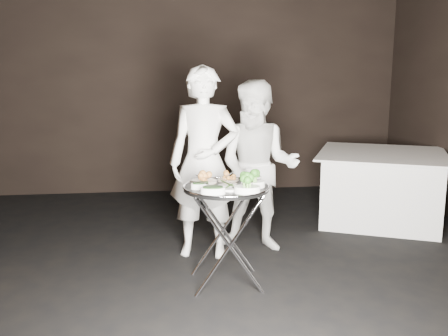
{
  "coord_description": "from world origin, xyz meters",
  "views": [
    {
      "loc": [
        -0.4,
        -3.69,
        1.74
      ],
      "look_at": [
        0.09,
        0.32,
        0.95
      ],
      "focal_mm": 40.0,
      "sensor_mm": 36.0,
      "label": 1
    }
  ],
  "objects": [
    {
      "name": "spinach_bowl_a",
      "position": [
        -0.12,
        0.12,
        0.86
      ],
      "size": [
        0.19,
        0.15,
        0.07
      ],
      "rotation": [
        0.0,
        0.0,
        0.33
      ],
      "color": "white",
      "rests_on": "serving_tray"
    },
    {
      "name": "broccoli_bowl_b",
      "position": [
        0.22,
        -0.06,
        0.87
      ],
      "size": [
        0.2,
        0.15,
        0.08
      ],
      "rotation": [
        0.0,
        0.0,
        -0.02
      ],
      "color": "white",
      "rests_on": "serving_tray"
    },
    {
      "name": "potato_plate_a",
      "position": [
        -0.08,
        0.33,
        0.86
      ],
      "size": [
        0.22,
        0.22,
        0.08
      ],
      "rotation": [
        0.0,
        0.0,
        0.29
      ],
      "color": "beige",
      "rests_on": "serving_tray"
    },
    {
      "name": "asparagus_plate_a",
      "position": [
        0.1,
        0.17,
        0.84
      ],
      "size": [
        0.19,
        0.15,
        0.03
      ],
      "rotation": [
        0.0,
        0.0,
        0.35
      ],
      "color": "white",
      "rests_on": "serving_tray"
    },
    {
      "name": "greens_bowl",
      "position": [
        0.34,
        0.29,
        0.86
      ],
      "size": [
        0.13,
        0.13,
        0.08
      ],
      "rotation": [
        0.0,
        0.0,
        0.08
      ],
      "color": "white",
      "rests_on": "serving_tray"
    },
    {
      "name": "broccoli_bowl_a",
      "position": [
        0.3,
        0.11,
        0.87
      ],
      "size": [
        0.23,
        0.19,
        0.08
      ],
      "rotation": [
        0.0,
        0.0,
        0.27
      ],
      "color": "white",
      "rests_on": "serving_tray"
    },
    {
      "name": "tray_stand",
      "position": [
        0.09,
        0.17,
        0.46
      ],
      "size": [
        0.55,
        0.47,
        0.81
      ],
      "rotation": [
        0.0,
        0.0,
        0.15
      ],
      "color": "silver",
      "rests_on": "floor"
    },
    {
      "name": "waiter_left",
      "position": [
        -0.03,
        0.87,
        0.9
      ],
      "size": [
        0.73,
        0.55,
        1.79
      ],
      "primitive_type": "imported",
      "rotation": [
        0.0,
        0.0,
        -0.21
      ],
      "color": "white",
      "rests_on": "floor"
    },
    {
      "name": "serving_tray",
      "position": [
        0.09,
        0.17,
        0.82
      ],
      "size": [
        0.7,
        0.7,
        0.04
      ],
      "color": "black",
      "rests_on": "tray_stand"
    },
    {
      "name": "serving_utensils",
      "position": [
        0.11,
        0.23,
        0.88
      ],
      "size": [
        0.58,
        0.42,
        0.01
      ],
      "color": "silver",
      "rests_on": "serving_tray"
    },
    {
      "name": "potato_plate_b",
      "position": [
        0.13,
        0.37,
        0.86
      ],
      "size": [
        0.18,
        0.18,
        0.06
      ],
      "rotation": [
        0.0,
        0.0,
        -0.34
      ],
      "color": "beige",
      "rests_on": "serving_tray"
    },
    {
      "name": "waiter_right",
      "position": [
        0.5,
        0.96,
        0.83
      ],
      "size": [
        0.97,
        0.87,
        1.66
      ],
      "primitive_type": "imported",
      "rotation": [
        0.0,
        0.0,
        -0.36
      ],
      "color": "white",
      "rests_on": "floor"
    },
    {
      "name": "floor",
      "position": [
        0.0,
        0.0,
        -0.03
      ],
      "size": [
        6.0,
        7.0,
        0.05
      ],
      "primitive_type": "cube",
      "color": "black",
      "rests_on": "ground"
    },
    {
      "name": "spinach_bowl_b",
      "position": [
        -0.04,
        -0.07,
        0.86
      ],
      "size": [
        0.2,
        0.13,
        0.08
      ],
      "rotation": [
        0.0,
        0.0,
        -0.06
      ],
      "color": "white",
      "rests_on": "serving_tray"
    },
    {
      "name": "wall_back",
      "position": [
        0.0,
        3.52,
        1.5
      ],
      "size": [
        6.0,
        0.05,
        3.0
      ],
      "primitive_type": "cube",
      "color": "black",
      "rests_on": "floor"
    },
    {
      "name": "asparagus_plate_b",
      "position": [
        0.07,
        0.03,
        0.84
      ],
      "size": [
        0.2,
        0.17,
        0.04
      ],
      "rotation": [
        0.0,
        0.0,
        -0.53
      ],
      "color": "white",
      "rests_on": "serving_tray"
    },
    {
      "name": "dining_table",
      "position": [
        2.11,
        1.73,
        0.41
      ],
      "size": [
        1.41,
        1.41,
        0.81
      ],
      "rotation": [
        0.0,
        0.0,
        -0.43
      ],
      "color": "white",
      "rests_on": "floor"
    }
  ]
}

